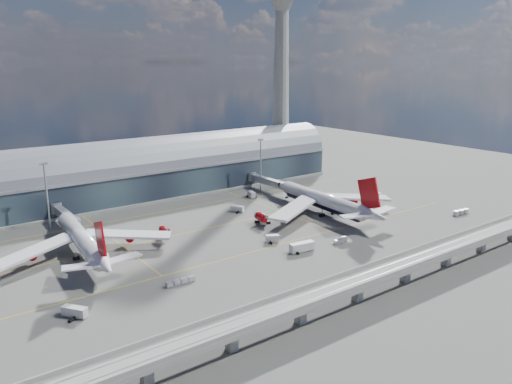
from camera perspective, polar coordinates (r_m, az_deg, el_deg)
ground at (r=176.62m, az=-1.81°, el=-5.75°), size 500.00×500.00×0.00m
taxi_lines at (r=194.24m, az=-5.51°, el=-3.90°), size 200.00×80.12×0.01m
terminal at (r=239.48m, az=-12.46°, el=2.18°), size 200.00×30.00×28.00m
control_tower at (r=283.22m, az=2.90°, el=12.60°), size 19.00×19.00×103.00m
guideway at (r=136.19m, az=11.59°, el=-10.04°), size 220.00×8.50×7.20m
floodlight_mast_left at (r=202.36m, az=-22.79°, el=-0.22°), size 3.00×0.70×25.70m
floodlight_mast_right at (r=244.16m, az=0.54°, el=3.32°), size 3.00×0.70×25.70m
airliner_left at (r=171.51m, az=-19.17°, el=-5.26°), size 60.22×63.29×19.28m
airliner_right at (r=208.85m, az=7.89°, el=-1.06°), size 64.34×67.25×21.33m
jet_bridge_left at (r=203.88m, az=-21.07°, el=-2.41°), size 4.40×28.00×7.25m
jet_bridge_right at (r=243.66m, az=1.28°, el=1.25°), size 4.40×32.00×7.25m
service_truck_0 at (r=135.00m, az=-20.02°, el=-12.74°), size 5.59×6.57×2.72m
service_truck_1 at (r=176.17m, az=1.88°, el=-5.34°), size 5.02×4.07×2.65m
service_truck_2 at (r=168.17m, az=5.26°, el=-6.27°), size 9.07×3.59×3.20m
service_truck_3 at (r=196.31m, az=0.75°, el=-3.16°), size 5.32×6.53×3.00m
service_truck_4 at (r=233.40m, az=-0.53°, el=-0.30°), size 3.20×5.19×2.80m
service_truck_5 at (r=211.03m, az=-2.12°, el=-1.94°), size 4.66×5.87×2.68m
cargo_train_0 at (r=146.04m, az=-8.65°, el=-10.10°), size 9.08×1.71×1.51m
cargo_train_1 at (r=178.23m, az=9.65°, el=-5.50°), size 6.82×2.62×1.49m
cargo_train_2 at (r=224.33m, az=22.38°, el=-2.15°), size 8.81×2.75×1.94m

